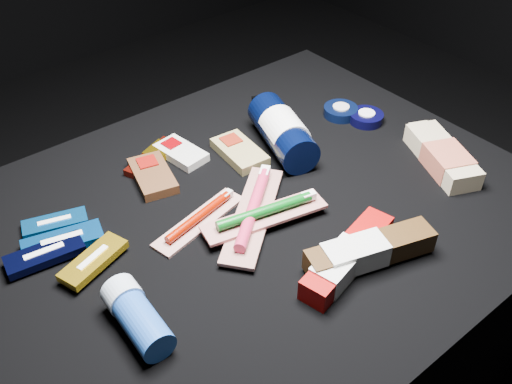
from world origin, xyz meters
TOP-DOWN VIEW (x-y plane):
  - ground at (0.00, 0.00)m, footprint 3.00×3.00m
  - cloth_table at (0.00, 0.00)m, footprint 0.98×0.78m
  - luna_bar_0 at (-0.28, 0.17)m, footprint 0.11×0.07m
  - luna_bar_1 at (-0.29, 0.12)m, footprint 0.13×0.08m
  - luna_bar_2 at (-0.33, 0.11)m, footprint 0.12×0.06m
  - luna_bar_3 at (-0.28, 0.04)m, footprint 0.12×0.08m
  - clif_bar_0 at (-0.09, 0.18)m, footprint 0.09×0.13m
  - clif_bar_1 at (-0.01, 0.21)m, footprint 0.07×0.11m
  - clif_bar_2 at (0.08, 0.14)m, footprint 0.07×0.12m
  - power_bar at (-0.06, 0.23)m, footprint 0.13×0.08m
  - lotion_bottle at (0.16, 0.10)m, footprint 0.13×0.24m
  - cream_tin_upper at (0.33, 0.11)m, footprint 0.07×0.07m
  - cream_tin_lower at (0.36, 0.06)m, footprint 0.07×0.07m
  - bodywash_bottle at (0.35, -0.13)m, footprint 0.13×0.20m
  - deodorant_stick at (-0.28, -0.10)m, footprint 0.06×0.13m
  - toothbrush_pack_0 at (-0.09, 0.03)m, footprint 0.19×0.08m
  - toothbrush_pack_1 at (-0.02, -0.02)m, footprint 0.23×0.20m
  - toothbrush_pack_2 at (-0.01, -0.05)m, footprint 0.22×0.10m
  - toothpaste_carton_red at (0.02, -0.20)m, footprint 0.21×0.09m
  - toothpaste_carton_green at (0.05, -0.21)m, footprint 0.21×0.11m

SIDE VIEW (x-z plane):
  - ground at x=0.00m, z-range 0.00..0.00m
  - cloth_table at x=0.00m, z-range 0.00..0.40m
  - luna_bar_0 at x=-0.28m, z-range 0.40..0.41m
  - power_bar at x=-0.06m, z-range 0.40..0.41m
  - toothbrush_pack_0 at x=-0.09m, z-range 0.40..0.42m
  - clif_bar_1 at x=-0.01m, z-range 0.40..0.42m
  - clif_bar_0 at x=-0.09m, z-range 0.40..0.42m
  - clif_bar_2 at x=0.08m, z-range 0.40..0.42m
  - cream_tin_lower at x=0.36m, z-range 0.40..0.42m
  - luna_bar_1 at x=-0.29m, z-range 0.40..0.42m
  - cream_tin_upper at x=0.33m, z-range 0.40..0.42m
  - luna_bar_2 at x=-0.33m, z-range 0.40..0.42m
  - luna_bar_3 at x=-0.28m, z-range 0.41..0.42m
  - toothbrush_pack_1 at x=-0.02m, z-range 0.40..0.43m
  - toothpaste_carton_red at x=0.02m, z-range 0.40..0.44m
  - bodywash_bottle at x=0.35m, z-range 0.40..0.44m
  - toothbrush_pack_2 at x=-0.01m, z-range 0.41..0.43m
  - deodorant_stick at x=-0.28m, z-range 0.40..0.45m
  - toothpaste_carton_green at x=0.05m, z-range 0.40..0.45m
  - lotion_bottle at x=0.16m, z-range 0.40..0.48m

